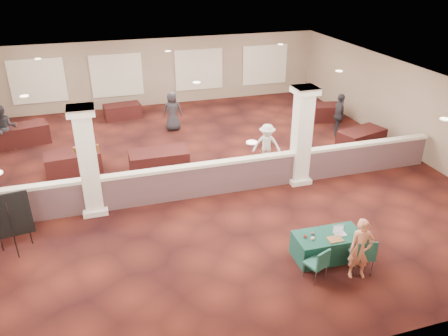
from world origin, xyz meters
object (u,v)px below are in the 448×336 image
object	(u,v)px
near_table	(328,246)
conf_chair_side	(319,262)
attendee_c	(339,115)
far_table_front_left	(73,163)
woman	(361,249)
far_table_back_center	(123,111)
attendee_b	(267,145)
far_table_back_left	(23,135)
attendee_d	(173,111)
easel_board	(10,216)
far_table_back_right	(320,112)
far_table_front_right	(361,139)
far_table_front_center	(159,162)
attendee_a	(5,129)
conf_chair_main	(364,254)

from	to	relation	value
near_table	conf_chair_side	distance (m)	0.99
conf_chair_side	attendee_c	world-z (taller)	attendee_c
far_table_front_left	woman	bearing A→B (deg)	-49.84
far_table_back_center	attendee_b	bearing A→B (deg)	-55.17
far_table_back_left	attendee_d	size ratio (longest dim) A/B	1.15
easel_board	far_table_back_left	bearing A→B (deg)	85.70
near_table	far_table_back_right	size ratio (longest dim) A/B	0.94
far_table_front_right	attendee_b	distance (m)	4.07
attendee_c	far_table_front_right	bearing A→B (deg)	-145.18
woman	far_table_front_left	world-z (taller)	woman
far_table_back_left	far_table_back_right	bearing A→B (deg)	-4.31
woman	attendee_b	xyz separation A→B (m)	(0.19, 6.22, 0.00)
far_table_front_center	far_table_back_right	size ratio (longest dim) A/B	1.11
far_table_back_left	far_table_back_center	xyz separation A→B (m)	(4.02, 1.88, -0.06)
far_table_front_left	far_table_back_right	distance (m)	10.84
conf_chair_side	woman	world-z (taller)	woman
woman	far_table_back_left	bearing A→B (deg)	140.92
far_table_front_center	attendee_a	xyz separation A→B (m)	(-5.21, 3.54, 0.49)
conf_chair_main	attendee_b	xyz separation A→B (m)	(0.05, 6.17, 0.19)
attendee_b	conf_chair_main	bearing A→B (deg)	-70.64
near_table	far_table_front_left	world-z (taller)	far_table_front_left
woman	far_table_back_left	size ratio (longest dim) A/B	0.80
far_table_back_right	attendee_a	world-z (taller)	attendee_a
near_table	far_table_front_right	size ratio (longest dim) A/B	0.92
attendee_a	conf_chair_main	bearing A→B (deg)	-52.98
attendee_c	attendee_d	xyz separation A→B (m)	(-6.34, 2.63, -0.06)
near_table	conf_chair_main	xyz separation A→B (m)	(0.46, -0.81, 0.25)
conf_chair_main	far_table_front_left	world-z (taller)	conf_chair_main
woman	attendee_a	bearing A→B (deg)	143.92
near_table	conf_chair_main	bearing A→B (deg)	-58.94
attendee_a	near_table	bearing A→B (deg)	-52.12
conf_chair_main	far_table_back_right	xyz separation A→B (m)	(4.09, 9.75, -0.21)
far_table_front_right	conf_chair_main	bearing A→B (deg)	-122.31
near_table	attendee_c	xyz separation A→B (m)	(4.32, 7.04, 0.57)
easel_board	woman	world-z (taller)	easel_board
far_table_front_left	attendee_c	size ratio (longest dim) A/B	1.01
conf_chair_side	far_table_back_center	xyz separation A→B (m)	(-3.31, 12.49, -0.18)
easel_board	attendee_b	distance (m)	8.44
far_table_back_right	woman	bearing A→B (deg)	-113.36
far_table_back_center	attendee_c	xyz separation A→B (m)	(8.27, -4.73, 0.56)
easel_board	far_table_front_right	xyz separation A→B (m)	(11.95, 3.23, -0.70)
far_table_front_left	attendee_c	bearing A→B (deg)	1.95
easel_board	woman	bearing A→B (deg)	-31.73
far_table_back_center	attendee_d	world-z (taller)	attendee_d
near_table	attendee_b	distance (m)	5.40
far_table_front_center	attendee_b	bearing A→B (deg)	-6.97
easel_board	conf_chair_side	bearing A→B (deg)	-33.66
conf_chair_side	far_table_back_right	bearing A→B (deg)	40.76
far_table_back_center	far_table_back_left	bearing A→B (deg)	-154.92
woman	far_table_back_right	bearing A→B (deg)	79.94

